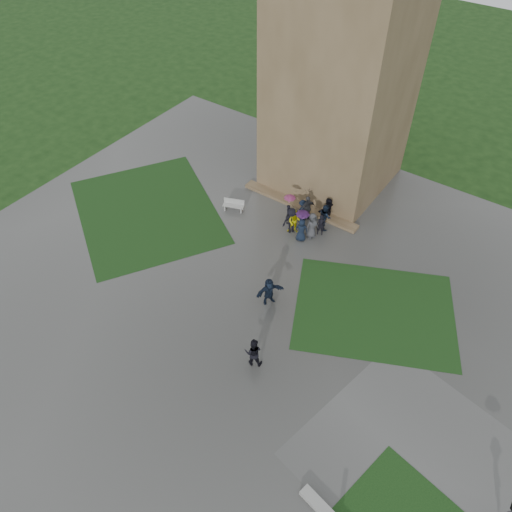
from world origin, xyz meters
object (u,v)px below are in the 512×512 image
Objects in this scene: tower at (345,61)px; pedestrian_near at (253,352)px; bench at (234,205)px; pedestrian_mid at (269,291)px.

pedestrian_near is (4.80, -16.84, -8.03)m from tower.
bench is 12.68m from pedestrian_near.
pedestrian_near is at bearing -74.08° from tower.
bench is 8.73m from pedestrian_mid.
tower reaches higher than pedestrian_mid.
bench is at bearing -76.18° from pedestrian_near.
tower is at bearing -101.86° from pedestrian_near.
pedestrian_mid is 0.96× the size of pedestrian_near.
pedestrian_mid is at bearing -94.59° from pedestrian_near.
pedestrian_mid is at bearing -60.83° from bench.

